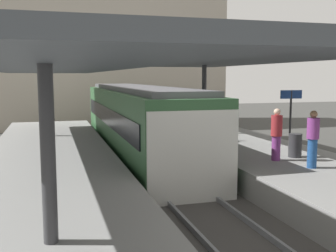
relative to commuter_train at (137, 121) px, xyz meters
name	(u,v)px	position (x,y,z in m)	size (l,w,h in m)	color
ground_plane	(179,197)	(0.00, -6.28, -1.73)	(80.00, 80.00, 0.00)	#383835
platform_left	(51,191)	(-3.80, -6.28, -1.23)	(4.40, 28.00, 1.00)	gray
platform_right	(287,173)	(3.80, -6.28, -1.23)	(4.40, 28.00, 1.00)	gray
track_ballast	(179,194)	(0.00, -6.28, -1.63)	(3.20, 28.00, 0.20)	#423F3D
rail_near_side	(157,191)	(-0.72, -6.28, -1.46)	(0.08, 28.00, 0.14)	slate
rail_far_side	(201,187)	(0.72, -6.28, -1.46)	(0.08, 28.00, 0.14)	slate
commuter_train	(137,121)	(0.00, 0.00, 0.00)	(2.78, 15.16, 3.10)	#2D5633
canopy_left	(47,69)	(-3.80, -4.88, 2.23)	(4.18, 21.00, 3.08)	#333335
canopy_right	(269,59)	(3.80, -4.88, 2.61)	(4.18, 21.00, 3.46)	#333335
platform_bench	(211,131)	(2.68, -2.30, -0.26)	(1.40, 0.41, 0.86)	black
platform_sign	(291,106)	(5.04, -4.45, 0.90)	(0.90, 0.08, 2.21)	#262628
litter_bin	(295,145)	(4.18, -6.10, -0.33)	(0.44, 0.44, 0.80)	#2D2D30
passenger_near_bench	(276,134)	(3.27, -6.40, 0.15)	(0.36, 0.36, 1.70)	#7A337A
passenger_mid_platform	(229,116)	(4.51, -0.13, 0.13)	(0.36, 0.36, 1.65)	#386B3D
passenger_far_end	(313,138)	(3.72, -7.67, 0.17)	(0.36, 0.36, 1.72)	navy
station_building_backdrop	(102,54)	(0.20, 13.72, 3.77)	(18.00, 6.00, 11.00)	#A89E8E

